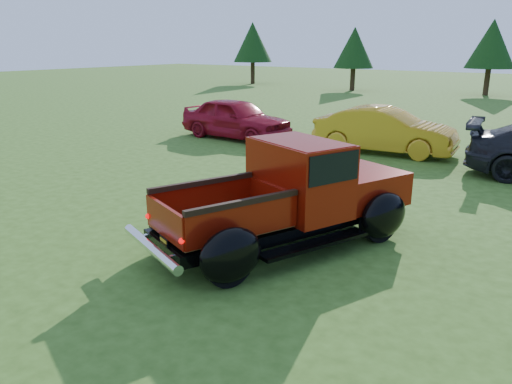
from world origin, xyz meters
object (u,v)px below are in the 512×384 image
tree_far_west (253,42)px  show_car_red (236,118)px  tree_mid_left (492,44)px  tree_west (354,48)px  pickup_truck (299,194)px  show_car_yellow (385,130)px

tree_far_west → show_car_red: 26.58m
tree_mid_left → show_car_red: (-3.99, -22.76, -2.64)m
tree_west → pickup_truck: tree_west is taller
pickup_truck → show_car_yellow: 8.25m
tree_far_west → show_car_yellow: (20.50, -21.02, -2.79)m
tree_mid_left → show_car_yellow: bearing=-86.1°
tree_mid_left → show_car_red: size_ratio=1.15×
tree_west → show_car_yellow: size_ratio=1.04×
pickup_truck → show_car_red: bearing=155.1°
tree_west → show_car_red: bearing=-76.4°
tree_west → show_car_red: size_ratio=1.05×
tree_far_west → pickup_truck: 36.66m
tree_mid_left → show_car_red: tree_mid_left is taller
tree_far_west → pickup_truck: (22.13, -29.10, -2.66)m
show_car_yellow → tree_far_west: bearing=38.0°
tree_far_west → pickup_truck: bearing=-52.8°
tree_far_west → tree_west: (10.00, -1.00, -0.41)m
tree_far_west → tree_mid_left: 19.03m
pickup_truck → show_car_yellow: size_ratio=1.17×
tree_west → show_car_yellow: 22.73m
tree_west → pickup_truck: (12.13, -28.10, -2.25)m
show_car_red → show_car_yellow: bearing=-79.7°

